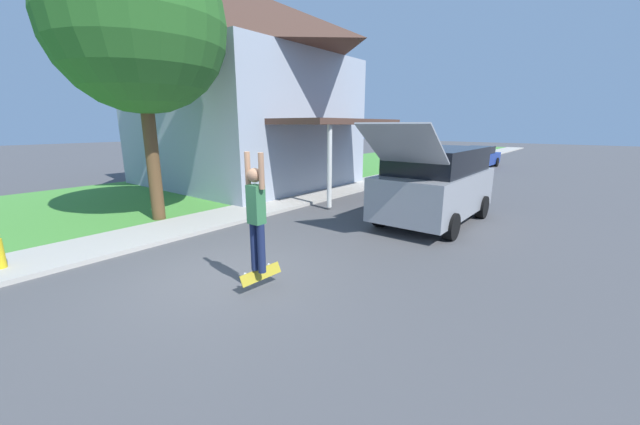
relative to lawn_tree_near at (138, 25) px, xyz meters
name	(u,v)px	position (x,y,z in m)	size (l,w,h in m)	color
ground_plane	(225,277)	(4.77, -1.25, -5.29)	(120.00, 120.00, 0.00)	#49494C
lawn	(225,187)	(-3.23, 4.75, -5.25)	(10.00, 80.00, 0.08)	#478E38
sidewalk	(297,199)	(1.17, 4.75, -5.24)	(1.80, 80.00, 0.10)	#ADA89E
house	(241,86)	(-3.50, 6.22, -0.77)	(11.41, 8.32, 8.51)	#99A3B2
lawn_tree_near	(138,25)	(0.00, 0.00, 0.00)	(4.53, 4.53, 7.49)	brown
suv_parked	(436,183)	(6.31, 4.99, -4.15)	(2.21, 5.14, 2.82)	gray
car_down_street	(478,157)	(3.37, 20.32, -4.61)	(1.92, 4.43, 1.39)	navy
skateboarder	(256,212)	(5.73, -1.25, -3.89)	(0.41, 0.23, 1.98)	#192347
skateboard	(261,274)	(5.67, -1.16, -5.02)	(0.22, 0.80, 0.26)	#A89323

